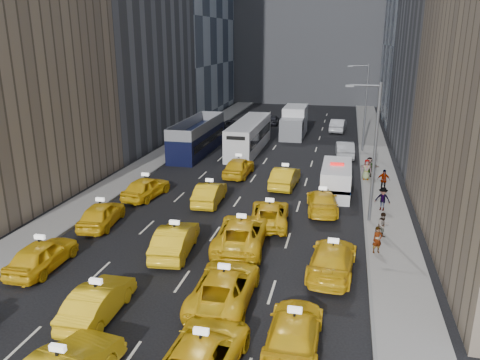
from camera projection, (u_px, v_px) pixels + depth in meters
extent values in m
plane|color=black|center=(167.00, 303.00, 21.30)|extent=(160.00, 160.00, 0.00)
cube|color=gray|center=(160.00, 157.00, 46.80)|extent=(3.00, 90.00, 0.15)
cube|color=gray|center=(377.00, 169.00, 42.35)|extent=(3.00, 90.00, 0.15)
cube|color=slate|center=(174.00, 157.00, 46.49)|extent=(0.15, 90.00, 0.18)
cube|color=slate|center=(361.00, 168.00, 42.65)|extent=(0.15, 90.00, 0.18)
cylinder|color=#595B60|center=(375.00, 156.00, 29.19)|extent=(0.20, 0.20, 9.00)
cylinder|color=#595B60|center=(365.00, 85.00, 28.11)|extent=(1.80, 0.12, 0.12)
cube|color=slate|center=(350.00, 86.00, 28.32)|extent=(0.50, 0.22, 0.12)
cylinder|color=#595B60|center=(365.00, 109.00, 47.83)|extent=(0.20, 0.20, 9.00)
cylinder|color=#595B60|center=(360.00, 66.00, 46.75)|extent=(1.80, 0.12, 0.12)
cube|color=slate|center=(350.00, 66.00, 46.96)|extent=(0.50, 0.22, 0.12)
imported|color=yellow|center=(202.00, 355.00, 16.66)|extent=(2.90, 5.62, 1.51)
imported|color=yellow|center=(42.00, 255.00, 24.22)|extent=(1.92, 4.64, 1.57)
imported|color=yellow|center=(98.00, 301.00, 20.04)|extent=(1.68, 4.58, 1.50)
imported|color=yellow|center=(224.00, 286.00, 21.19)|extent=(2.66, 5.64, 1.56)
imported|color=yellow|center=(294.00, 331.00, 18.02)|extent=(2.07, 5.05, 1.46)
imported|color=yellow|center=(101.00, 214.00, 29.77)|extent=(2.37, 4.76, 1.56)
imported|color=yellow|center=(175.00, 240.00, 25.93)|extent=(2.23, 5.13, 1.64)
imported|color=yellow|center=(241.00, 233.00, 26.81)|extent=(3.13, 6.13, 1.66)
imported|color=yellow|center=(332.00, 259.00, 23.80)|extent=(2.61, 5.56, 1.57)
imported|color=yellow|center=(146.00, 187.00, 34.97)|extent=(2.52, 4.92, 1.60)
imported|color=yellow|center=(210.00, 193.00, 33.79)|extent=(1.86, 4.76, 1.54)
imported|color=yellow|center=(269.00, 214.00, 30.00)|extent=(2.94, 5.42, 1.44)
imported|color=yellow|center=(322.00, 201.00, 32.26)|extent=(2.56, 5.19, 1.45)
imported|color=yellow|center=(239.00, 167.00, 40.44)|extent=(2.14, 4.92, 1.65)
imported|color=yellow|center=(285.00, 177.00, 37.46)|extent=(2.04, 5.06, 1.63)
cube|color=white|center=(336.00, 179.00, 35.80)|extent=(2.81, 5.89, 2.27)
cylinder|color=black|center=(322.00, 195.00, 34.39)|extent=(0.28, 0.91, 0.91)
cylinder|color=black|center=(348.00, 197.00, 34.00)|extent=(0.28, 0.91, 0.91)
cylinder|color=black|center=(325.00, 180.00, 38.01)|extent=(0.28, 0.91, 0.91)
cylinder|color=black|center=(348.00, 181.00, 37.61)|extent=(0.28, 0.91, 0.91)
cube|color=navy|center=(336.00, 181.00, 35.85)|extent=(2.85, 5.89, 0.26)
cube|color=red|center=(337.00, 164.00, 35.44)|extent=(1.07, 0.48, 0.17)
cube|color=black|center=(197.00, 137.00, 48.41)|extent=(2.75, 11.65, 3.38)
cylinder|color=black|center=(170.00, 158.00, 44.42)|extent=(0.28, 1.10, 1.10)
cylinder|color=black|center=(194.00, 159.00, 43.92)|extent=(0.28, 1.10, 1.10)
cylinder|color=black|center=(201.00, 137.00, 53.58)|extent=(0.28, 1.10, 1.10)
cylinder|color=black|center=(221.00, 138.00, 53.08)|extent=(0.28, 1.10, 1.10)
cube|color=silver|center=(249.00, 136.00, 49.26)|extent=(3.98, 12.48, 3.17)
cylinder|color=black|center=(226.00, 157.00, 44.92)|extent=(0.28, 1.10, 1.10)
cylinder|color=black|center=(249.00, 158.00, 44.45)|extent=(0.28, 1.10, 1.10)
cylinder|color=black|center=(249.00, 135.00, 54.68)|extent=(0.28, 1.10, 1.10)
cylinder|color=black|center=(268.00, 136.00, 54.20)|extent=(0.28, 1.10, 1.10)
cube|color=white|center=(294.00, 122.00, 56.48)|extent=(2.68, 7.64, 3.48)
cylinder|color=black|center=(281.00, 136.00, 54.37)|extent=(0.28, 1.10, 1.10)
cylinder|color=black|center=(301.00, 137.00, 53.87)|extent=(0.28, 1.10, 1.10)
cylinder|color=black|center=(287.00, 127.00, 59.79)|extent=(0.28, 1.10, 1.10)
cylinder|color=black|center=(306.00, 128.00, 59.30)|extent=(0.28, 1.10, 1.10)
imported|color=#A7AAAF|center=(345.00, 149.00, 46.85)|extent=(2.00, 5.00, 1.62)
imported|color=black|center=(231.00, 125.00, 60.12)|extent=(2.86, 5.16, 1.37)
imported|color=slate|center=(300.00, 119.00, 64.30)|extent=(2.66, 5.18, 1.44)
imported|color=black|center=(273.00, 120.00, 64.07)|extent=(1.72, 3.98, 1.34)
imported|color=#B3B5BB|center=(338.00, 125.00, 59.35)|extent=(2.11, 5.09, 1.64)
imported|color=gray|center=(377.00, 240.00, 25.69)|extent=(0.66, 0.56, 1.53)
imported|color=gray|center=(383.00, 225.00, 27.64)|extent=(0.86, 0.69, 1.56)
imported|color=gray|center=(383.00, 199.00, 32.01)|extent=(1.14, 0.70, 1.64)
imported|color=gray|center=(383.00, 180.00, 36.15)|extent=(1.00, 0.47, 1.68)
imported|color=gray|center=(366.00, 169.00, 38.96)|extent=(0.88, 0.54, 1.70)
imported|color=gray|center=(369.00, 167.00, 39.58)|extent=(1.67, 0.82, 1.73)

